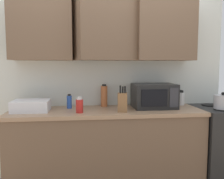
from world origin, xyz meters
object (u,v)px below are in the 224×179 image
dish_rack (31,106)px  bottle_red_sauce (80,105)px  kettle (223,102)px  bottle_blue_cleaner (69,102)px  microwave (154,96)px  knife_block (122,102)px  bottle_spice_jar (104,96)px  bottle_white_jar (181,98)px

dish_rack → bottle_red_sauce: bearing=-15.7°
kettle → dish_rack: kettle is taller
bottle_blue_cleaner → bottle_red_sauce: same height
dish_rack → bottle_blue_cleaner: bearing=18.4°
kettle → microwave: bearing=163.3°
knife_block → kettle: bearing=-1.3°
kettle → bottle_red_sauce: size_ratio=1.14×
dish_rack → bottle_spice_jar: 0.83m
kettle → microwave: 0.75m
microwave → knife_block: (-0.40, -0.19, -0.04)m
microwave → bottle_red_sauce: size_ratio=2.91×
microwave → bottle_white_jar: bearing=20.3°
dish_rack → bottle_white_jar: 1.77m
kettle → bottle_red_sauce: 1.57m
kettle → bottle_spice_jar: bottle_spice_jar is taller
microwave → bottle_spice_jar: bearing=164.7°
bottle_spice_jar → bottle_white_jar: bearing=-0.6°
knife_block → bottle_spice_jar: size_ratio=1.05×
microwave → dish_rack: bearing=-177.6°
microwave → dish_rack: 1.37m
bottle_red_sauce → dish_rack: bearing=164.3°
microwave → bottle_blue_cleaner: bearing=175.6°
microwave → bottle_white_jar: size_ratio=2.61×
dish_rack → bottle_red_sauce: 0.54m
kettle → bottle_spice_jar: 1.34m
kettle → bottle_spice_jar: bearing=163.9°
dish_rack → microwave: bearing=2.4°
bottle_red_sauce → microwave: bearing=13.3°
bottle_blue_cleaner → bottle_spice_jar: bearing=11.1°
knife_block → bottle_white_jar: knife_block is taller
dish_rack → bottle_red_sauce: size_ratio=2.31×
microwave → bottle_spice_jar: (-0.57, 0.16, -0.01)m
kettle → bottle_red_sauce: kettle is taller
bottle_white_jar → bottle_red_sauce: size_ratio=1.12×
bottle_white_jar → bottle_spice_jar: bottle_spice_jar is taller
kettle → bottle_spice_jar: (-1.29, 0.37, 0.04)m
dish_rack → bottle_spice_jar: size_ratio=1.42×
dish_rack → bottle_red_sauce: (0.52, -0.14, 0.02)m
bottle_spice_jar → knife_block: bearing=-64.2°
dish_rack → bottle_spice_jar: (0.80, 0.21, 0.07)m
kettle → dish_rack: 2.10m
kettle → microwave: size_ratio=0.39×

